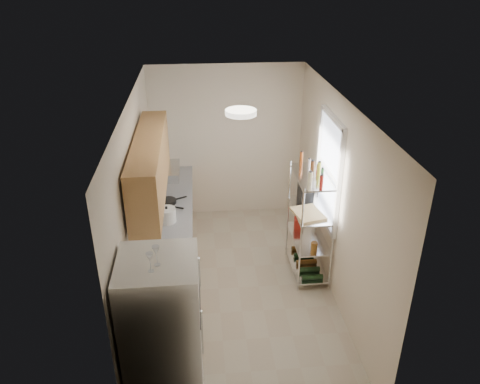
{
  "coord_description": "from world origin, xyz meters",
  "views": [
    {
      "loc": [
        -0.46,
        -5.13,
        4.03
      ],
      "look_at": [
        0.04,
        0.25,
        1.34
      ],
      "focal_mm": 35.0,
      "sensor_mm": 36.0,
      "label": 1
    }
  ],
  "objects_px": {
    "frying_pan_large": "(165,206)",
    "cutting_board": "(308,214)",
    "rice_cooker": "(167,215)",
    "espresso_machine": "(306,190)",
    "refrigerator": "(163,337)"
  },
  "relations": [
    {
      "from": "refrigerator",
      "to": "espresso_machine",
      "type": "relative_size",
      "value": 5.77
    },
    {
      "from": "espresso_machine",
      "to": "refrigerator",
      "type": "bearing_deg",
      "value": -131.91
    },
    {
      "from": "cutting_board",
      "to": "espresso_machine",
      "type": "bearing_deg",
      "value": 82.86
    },
    {
      "from": "frying_pan_large",
      "to": "refrigerator",
      "type": "bearing_deg",
      "value": -65.3
    },
    {
      "from": "frying_pan_large",
      "to": "espresso_machine",
      "type": "relative_size",
      "value": 0.84
    },
    {
      "from": "refrigerator",
      "to": "cutting_board",
      "type": "bearing_deg",
      "value": 46.59
    },
    {
      "from": "frying_pan_large",
      "to": "cutting_board",
      "type": "xyz_separation_m",
      "value": [
        1.92,
        -0.6,
        0.1
      ]
    },
    {
      "from": "espresso_machine",
      "to": "rice_cooker",
      "type": "bearing_deg",
      "value": -176.08
    },
    {
      "from": "cutting_board",
      "to": "espresso_machine",
      "type": "xyz_separation_m",
      "value": [
        0.05,
        0.43,
        0.13
      ]
    },
    {
      "from": "rice_cooker",
      "to": "cutting_board",
      "type": "relative_size",
      "value": 0.54
    },
    {
      "from": "rice_cooker",
      "to": "frying_pan_large",
      "type": "height_order",
      "value": "rice_cooker"
    },
    {
      "from": "rice_cooker",
      "to": "cutting_board",
      "type": "distance_m",
      "value": 1.87
    },
    {
      "from": "rice_cooker",
      "to": "frying_pan_large",
      "type": "bearing_deg",
      "value": 97.33
    },
    {
      "from": "refrigerator",
      "to": "rice_cooker",
      "type": "xyz_separation_m",
      "value": [
        -0.05,
        2.1,
        0.14
      ]
    },
    {
      "from": "refrigerator",
      "to": "rice_cooker",
      "type": "bearing_deg",
      "value": 91.48
    }
  ]
}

